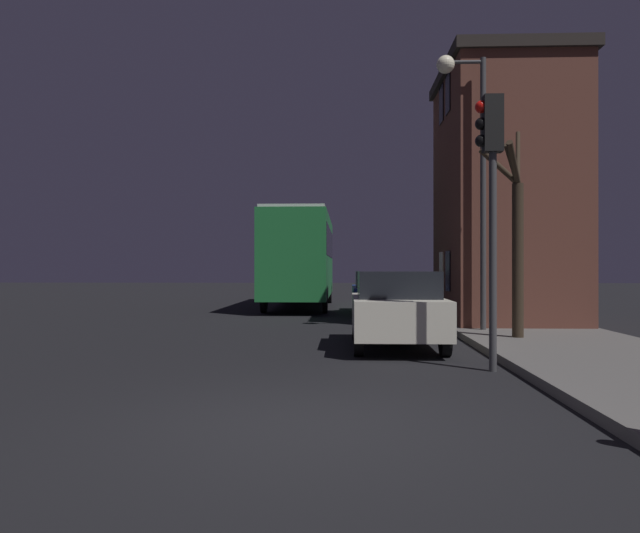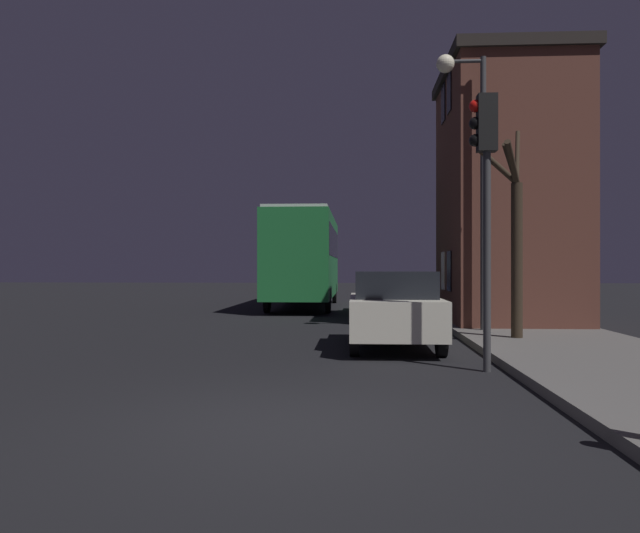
# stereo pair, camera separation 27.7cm
# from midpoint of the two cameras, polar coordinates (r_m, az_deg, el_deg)

# --- Properties ---
(ground_plane) EXTENTS (120.00, 120.00, 0.00)m
(ground_plane) POSITION_cam_midpoint_polar(r_m,az_deg,el_deg) (6.71, -2.64, -14.25)
(ground_plane) COLOR black
(brick_building) EXTENTS (3.57, 5.02, 7.19)m
(brick_building) POSITION_cam_midpoint_polar(r_m,az_deg,el_deg) (18.48, 16.09, 6.50)
(brick_building) COLOR brown
(brick_building) RESTS_ON sidewalk
(streetlamp) EXTENTS (1.19, 0.44, 6.63)m
(streetlamp) POSITION_cam_midpoint_polar(r_m,az_deg,el_deg) (15.72, 12.89, 11.24)
(streetlamp) COLOR #38383A
(streetlamp) RESTS_ON sidewalk
(traffic_light) EXTENTS (0.43, 0.24, 4.37)m
(traffic_light) POSITION_cam_midpoint_polar(r_m,az_deg,el_deg) (10.29, 14.60, 8.24)
(traffic_light) COLOR #38383A
(traffic_light) RESTS_ON ground
(bare_tree) EXTENTS (1.18, 1.90, 4.61)m
(bare_tree) POSITION_cam_midpoint_polar(r_m,az_deg,el_deg) (13.95, 16.95, 2.70)
(bare_tree) COLOR #2D2319
(bare_tree) RESTS_ON sidewalk
(bus) EXTENTS (2.42, 9.82, 3.80)m
(bus) POSITION_cam_midpoint_polar(r_m,az_deg,el_deg) (25.72, -2.08, 1.27)
(bus) COLOR #1E6B33
(bus) RESTS_ON ground
(car_near_lane) EXTENTS (1.77, 3.95, 1.57)m
(car_near_lane) POSITION_cam_midpoint_polar(r_m,az_deg,el_deg) (12.84, 6.38, -3.80)
(car_near_lane) COLOR beige
(car_near_lane) RESTS_ON ground
(car_mid_lane) EXTENTS (1.81, 4.67, 1.51)m
(car_mid_lane) POSITION_cam_midpoint_polar(r_m,az_deg,el_deg) (22.30, 4.98, -2.30)
(car_mid_lane) COLOR navy
(car_mid_lane) RESTS_ON ground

